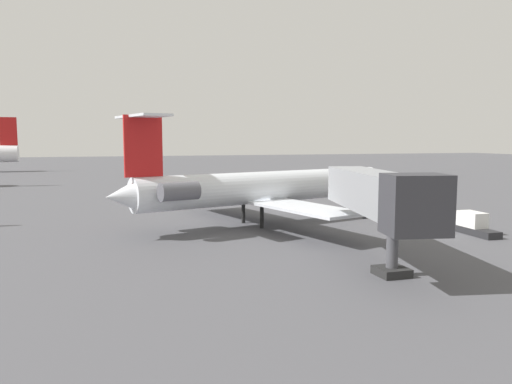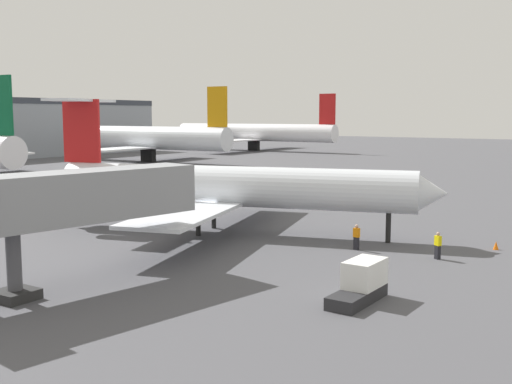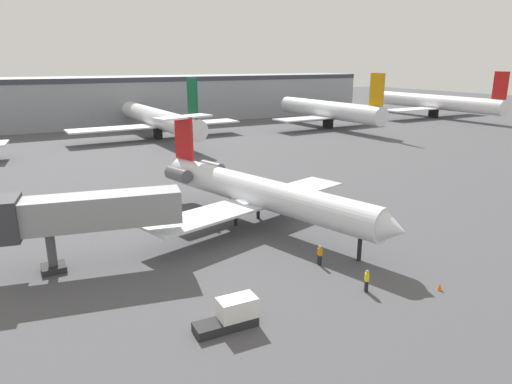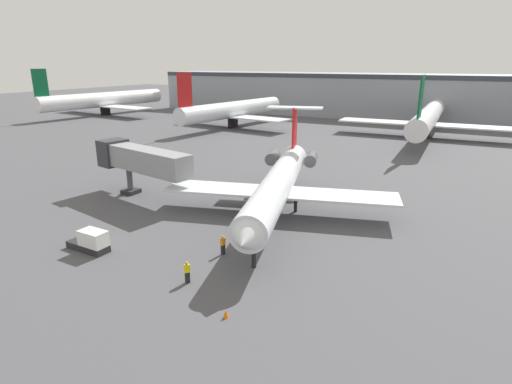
{
  "view_description": "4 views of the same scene",
  "coord_description": "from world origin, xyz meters",
  "views": [
    {
      "loc": [
        -43.58,
        13.44,
        8.07
      ],
      "look_at": [
        1.78,
        -0.62,
        2.95
      ],
      "focal_mm": 34.3,
      "sensor_mm": 36.0,
      "label": 1
    },
    {
      "loc": [
        -36.72,
        -27.99,
        8.81
      ],
      "look_at": [
        2.23,
        -2.69,
        3.01
      ],
      "focal_mm": 43.49,
      "sensor_mm": 36.0,
      "label": 2
    },
    {
      "loc": [
        -20.6,
        -39.36,
        15.96
      ],
      "look_at": [
        -0.16,
        -1.79,
        3.74
      ],
      "focal_mm": 32.05,
      "sensor_mm": 36.0,
      "label": 3
    },
    {
      "loc": [
        17.95,
        -38.84,
        15.39
      ],
      "look_at": [
        -0.36,
        -4.78,
        3.44
      ],
      "focal_mm": 29.61,
      "sensor_mm": 36.0,
      "label": 4
    }
  ],
  "objects": [
    {
      "name": "ground_crew_marshaller",
      "position": [
        0.29,
        -11.8,
        0.86
      ],
      "size": [
        0.31,
        0.43,
        1.69
      ],
      "color": "black",
      "rests_on": "ground_plane"
    },
    {
      "name": "parked_airliner_centre",
      "position": [
        7.64,
        56.56,
        4.28
      ],
      "size": [
        36.94,
        43.88,
        13.38
      ],
      "color": "white",
      "rests_on": "ground_plane"
    },
    {
      "name": "parked_airliner_east_mid",
      "position": [
        49.77,
        52.15,
        4.43
      ],
      "size": [
        29.86,
        35.4,
        13.67
      ],
      "color": "silver",
      "rests_on": "ground_plane"
    },
    {
      "name": "jet_bridge",
      "position": [
        -16.93,
        -3.05,
        4.57
      ],
      "size": [
        14.62,
        5.61,
        6.27
      ],
      "color": "gray",
      "rests_on": "ground_plane"
    },
    {
      "name": "baggage_tug_lead",
      "position": [
        -9.88,
        -16.55,
        0.84
      ],
      "size": [
        4.04,
        1.52,
        1.9
      ],
      "color": "#262628",
      "rests_on": "ground_plane"
    },
    {
      "name": "ground_crew_loader",
      "position": [
        0.58,
        -17.05,
        0.86
      ],
      "size": [
        0.44,
        0.48,
        1.69
      ],
      "color": "black",
      "rests_on": "ground_plane"
    },
    {
      "name": "ground_plane",
      "position": [
        0.0,
        0.0,
        -0.05
      ],
      "size": [
        400.0,
        400.0,
        0.1
      ],
      "primitive_type": "cube",
      "color": "#4C4C51"
    },
    {
      "name": "regional_jet",
      "position": [
        0.28,
        -0.86,
        3.59
      ],
      "size": [
        24.48,
        30.64,
        10.03
      ],
      "color": "silver",
      "rests_on": "ground_plane"
    },
    {
      "name": "terminal_building",
      "position": [
        0.0,
        86.67,
        6.12
      ],
      "size": [
        157.3,
        18.12,
        12.21
      ],
      "color": "#8C939E",
      "rests_on": "ground_plane"
    },
    {
      "name": "traffic_cone_near",
      "position": [
        5.39,
        -19.47,
        0.28
      ],
      "size": [
        0.36,
        0.36,
        0.55
      ],
      "color": "orange",
      "rests_on": "ground_plane"
    },
    {
      "name": "parked_airliner_east_end",
      "position": [
        91.69,
        55.86,
        4.39
      ],
      "size": [
        36.83,
        43.77,
        13.6
      ],
      "color": "white",
      "rests_on": "ground_plane"
    }
  ]
}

